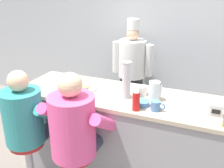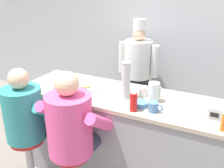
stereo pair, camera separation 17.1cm
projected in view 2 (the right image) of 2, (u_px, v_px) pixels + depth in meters
wall_back at (176, 38)px, 3.99m from camera, size 10.00×0.06×2.70m
diner_counter at (133, 140)px, 2.90m from camera, size 2.58×0.73×1.05m
ketchup_bottle_red at (134, 100)px, 2.39m from camera, size 0.07×0.07×0.24m
hot_sauce_bottle_orange at (223, 123)px, 2.09m from camera, size 0.04×0.04×0.15m
water_pitcher_clear at (154, 92)px, 2.59m from camera, size 0.13×0.11×0.20m
breakfast_plate at (86, 87)px, 2.93m from camera, size 0.28×0.28×0.05m
cereal_bowl at (140, 104)px, 2.51m from camera, size 0.15×0.15×0.05m
coffee_mug_white at (144, 91)px, 2.74m from camera, size 0.14×0.09×0.10m
coffee_mug_blue at (154, 107)px, 2.39m from camera, size 0.14×0.09×0.09m
cup_stack_steel at (126, 80)px, 2.62m from camera, size 0.09×0.09×0.39m
napkin_dispenser_chrome at (215, 113)px, 2.27m from camera, size 0.12×0.07×0.11m
diner_seated_teal at (26, 117)px, 2.68m from camera, size 0.60×0.59×1.40m
diner_seated_pink at (72, 127)px, 2.44m from camera, size 0.64×0.63×1.46m
cook_in_whites_near at (138, 68)px, 4.05m from camera, size 0.65×0.41×1.65m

